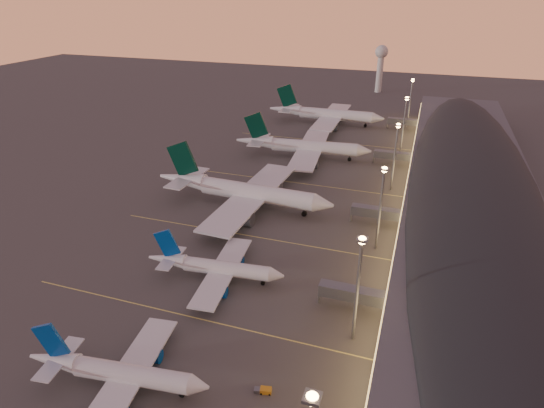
{
  "coord_description": "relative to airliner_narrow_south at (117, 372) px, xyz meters",
  "views": [
    {
      "loc": [
        44.0,
        -78.71,
        70.25
      ],
      "look_at": [
        2.0,
        45.0,
        7.0
      ],
      "focal_mm": 30.0,
      "sensor_mm": 36.0,
      "label": 1
    }
  ],
  "objects": [
    {
      "name": "airliner_wide_far",
      "position": [
        -3.14,
        193.89,
        1.89
      ],
      "size": [
        64.45,
        58.44,
        20.7
      ],
      "rotation": [
        0.0,
        0.0,
        0.0
      ],
      "color": "silver",
      "rests_on": "ground"
    },
    {
      "name": "airliner_wide_mid",
      "position": [
        -0.78,
        136.73,
        1.6
      ],
      "size": [
        61.14,
        55.95,
        19.55
      ],
      "rotation": [
        0.0,
        0.0,
        0.09
      ],
      "color": "silver",
      "rests_on": "ground"
    },
    {
      "name": "light_masts",
      "position": [
        40.62,
        92.59,
        14.12
      ],
      "size": [
        2.2,
        217.2,
        25.9
      ],
      "color": "slate",
      "rests_on": "ground"
    },
    {
      "name": "baggage_tug_b",
      "position": [
        27.03,
        7.5,
        -2.98
      ],
      "size": [
        3.51,
        1.95,
        0.99
      ],
      "rotation": [
        0.0,
        0.0,
        0.2
      ],
      "color": "orange",
      "rests_on": "ground"
    },
    {
      "name": "airliner_wide_near",
      "position": [
        -7.61,
        82.01,
        2.01
      ],
      "size": [
        66.01,
        60.1,
        21.14
      ],
      "rotation": [
        0.0,
        0.0,
        -0.04
      ],
      "color": "silver",
      "rests_on": "ground"
    },
    {
      "name": "airliner_narrow_south",
      "position": [
        0.0,
        0.0,
        0.0
      ],
      "size": [
        37.22,
        33.48,
        13.29
      ],
      "rotation": [
        0.0,
        0.0,
        0.12
      ],
      "color": "silver",
      "rests_on": "ground"
    },
    {
      "name": "ground",
      "position": [
        4.62,
        27.59,
        -3.43
      ],
      "size": [
        700.0,
        700.0,
        0.0
      ],
      "primitive_type": "plane",
      "color": "#43403E"
    },
    {
      "name": "terminal_building",
      "position": [
        66.46,
        100.06,
        5.35
      ],
      "size": [
        56.35,
        255.0,
        17.46
      ],
      "color": "#505056",
      "rests_on": "ground"
    },
    {
      "name": "airliner_narrow_north",
      "position": [
        2.38,
        38.61,
        0.01
      ],
      "size": [
        37.34,
        33.52,
        13.33
      ],
      "rotation": [
        0.0,
        0.0,
        0.1
      ],
      "color": "silver",
      "rests_on": "ground"
    },
    {
      "name": "radar_tower",
      "position": [
        14.62,
        287.59,
        18.44
      ],
      "size": [
        9.0,
        9.0,
        32.5
      ],
      "color": "silver",
      "rests_on": "ground"
    },
    {
      "name": "lane_markings",
      "position": [
        4.62,
        67.59,
        -3.43
      ],
      "size": [
        90.0,
        180.36,
        0.0
      ],
      "color": "#D8C659",
      "rests_on": "ground"
    }
  ]
}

